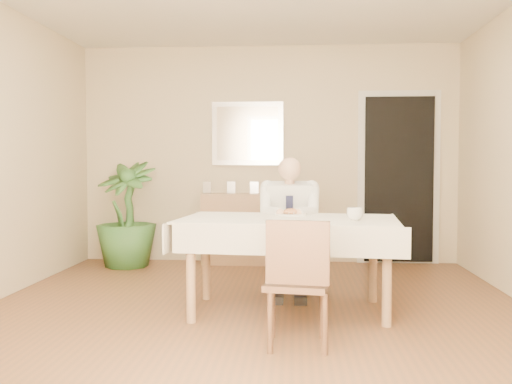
# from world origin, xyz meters

# --- Properties ---
(room) EXTENTS (5.00, 5.02, 2.60)m
(room) POSITION_xyz_m (0.00, 0.00, 1.30)
(room) COLOR brown
(room) RESTS_ON ground
(window) EXTENTS (1.34, 0.04, 1.44)m
(window) POSITION_xyz_m (0.00, -2.47, 1.45)
(window) COLOR beige
(window) RESTS_ON room
(doorway) EXTENTS (0.96, 0.07, 2.10)m
(doorway) POSITION_xyz_m (1.55, 2.46, 1.00)
(doorway) COLOR beige
(doorway) RESTS_ON ground
(mirror) EXTENTS (0.86, 0.04, 0.76)m
(mirror) POSITION_xyz_m (-0.25, 2.47, 1.55)
(mirror) COLOR silver
(mirror) RESTS_ON room
(dining_table) EXTENTS (1.81, 1.18, 0.75)m
(dining_table) POSITION_xyz_m (0.27, 0.14, 0.67)
(dining_table) COLOR #987452
(dining_table) RESTS_ON ground
(chair_far) EXTENTS (0.47, 0.47, 0.93)m
(chair_far) POSITION_xyz_m (0.27, 1.02, 0.52)
(chair_far) COLOR #422517
(chair_far) RESTS_ON ground
(chair_near) EXTENTS (0.45, 0.45, 0.84)m
(chair_near) POSITION_xyz_m (0.34, -0.79, 0.47)
(chair_near) COLOR #422517
(chair_near) RESTS_ON ground
(seated_man) EXTENTS (0.48, 0.72, 1.24)m
(seated_man) POSITION_xyz_m (0.27, 0.73, 0.69)
(seated_man) COLOR white
(seated_man) RESTS_ON ground
(plate) EXTENTS (0.26, 0.26, 0.02)m
(plate) POSITION_xyz_m (0.30, 0.38, 0.76)
(plate) COLOR white
(plate) RESTS_ON dining_table
(food) EXTENTS (0.14, 0.14, 0.06)m
(food) POSITION_xyz_m (0.30, 0.38, 0.78)
(food) COLOR brown
(food) RESTS_ON dining_table
(knife) EXTENTS (0.01, 0.13, 0.01)m
(knife) POSITION_xyz_m (0.34, 0.32, 0.78)
(knife) COLOR silver
(knife) RESTS_ON dining_table
(fork) EXTENTS (0.01, 0.13, 0.01)m
(fork) POSITION_xyz_m (0.26, 0.32, 0.78)
(fork) COLOR silver
(fork) RESTS_ON dining_table
(coffee_mug) EXTENTS (0.16, 0.16, 0.10)m
(coffee_mug) POSITION_xyz_m (0.78, -0.00, 0.80)
(coffee_mug) COLOR white
(coffee_mug) RESTS_ON dining_table
(sideboard) EXTENTS (1.04, 0.36, 0.83)m
(sideboard) POSITION_xyz_m (-0.25, 2.32, 0.42)
(sideboard) COLOR #987452
(sideboard) RESTS_ON ground
(photo_frame_left) EXTENTS (0.10, 0.02, 0.14)m
(photo_frame_left) POSITION_xyz_m (-0.73, 2.37, 0.90)
(photo_frame_left) COLOR silver
(photo_frame_left) RESTS_ON sideboard
(photo_frame_center) EXTENTS (0.10, 0.02, 0.14)m
(photo_frame_center) POSITION_xyz_m (-0.44, 2.40, 0.90)
(photo_frame_center) COLOR silver
(photo_frame_center) RESTS_ON sideboard
(photo_frame_right) EXTENTS (0.10, 0.02, 0.14)m
(photo_frame_right) POSITION_xyz_m (-0.16, 2.37, 0.90)
(photo_frame_right) COLOR silver
(photo_frame_right) RESTS_ON sideboard
(potted_palm) EXTENTS (0.85, 0.85, 1.21)m
(potted_palm) POSITION_xyz_m (-1.61, 2.02, 0.61)
(potted_palm) COLOR #2B5421
(potted_palm) RESTS_ON ground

